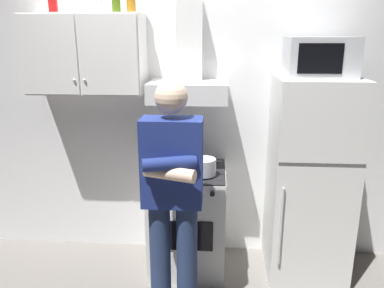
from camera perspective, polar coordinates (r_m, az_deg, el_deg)
name	(u,v)px	position (r m, az deg, el deg)	size (l,w,h in m)	color
ground_plane	(192,283)	(3.22, 0.00, -20.09)	(7.00, 7.00, 0.00)	slate
back_wall_tiled	(197,102)	(3.24, 0.74, 6.35)	(4.80, 0.10, 2.70)	white
upper_cabinet	(86,54)	(3.14, -15.58, 12.81)	(0.90, 0.37, 0.60)	white
stove_oven	(188,219)	(3.20, -0.60, -11.15)	(0.60, 0.62, 0.87)	white
range_hood	(189,75)	(2.99, -0.47, 10.31)	(0.60, 0.44, 0.75)	white
refrigerator	(309,180)	(3.13, 17.08, -5.21)	(0.60, 0.62, 1.60)	white
microwave	(320,57)	(2.95, 18.52, 12.21)	(0.48, 0.37, 0.28)	#B7BABF
person_standing	(173,197)	(2.46, -2.92, -7.85)	(0.38, 0.33, 1.64)	navy
cooking_pot	(204,167)	(2.89, 1.77, -3.39)	(0.29, 0.19, 0.12)	#B7BABF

